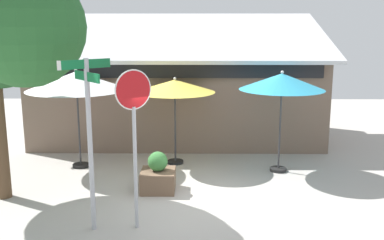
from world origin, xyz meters
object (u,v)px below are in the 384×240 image
at_px(patio_umbrella_ivory_left, 76,81).
at_px(patio_umbrella_mustard_center, 175,87).
at_px(street_sign_post, 89,127).
at_px(stop_sign, 134,121).
at_px(patio_umbrella_teal_right, 282,82).
at_px(sidewalk_planter, 158,176).

height_order(patio_umbrella_ivory_left, patio_umbrella_mustard_center, patio_umbrella_ivory_left).
relative_size(street_sign_post, stop_sign, 1.07).
distance_m(stop_sign, patio_umbrella_ivory_left, 4.21).
bearing_deg(patio_umbrella_ivory_left, patio_umbrella_mustard_center, 7.67).
relative_size(street_sign_post, patio_umbrella_teal_right, 1.21).
xyz_separation_m(street_sign_post, stop_sign, (0.80, 0.09, 0.10)).
relative_size(patio_umbrella_ivory_left, sidewalk_planter, 2.85).
height_order(patio_umbrella_teal_right, sidewalk_planter, patio_umbrella_teal_right).
relative_size(patio_umbrella_teal_right, sidewalk_planter, 2.84).
xyz_separation_m(stop_sign, patio_umbrella_teal_right, (3.30, 3.39, 0.28)).
distance_m(patio_umbrella_mustard_center, sidewalk_planter, 2.78).
xyz_separation_m(stop_sign, patio_umbrella_ivory_left, (-2.02, 3.68, 0.27)).
bearing_deg(stop_sign, patio_umbrella_mustard_center, 82.36).
bearing_deg(street_sign_post, stop_sign, 6.35).
bearing_deg(patio_umbrella_ivory_left, stop_sign, -61.19).
height_order(street_sign_post, stop_sign, street_sign_post).
bearing_deg(street_sign_post, sidewalk_planter, 62.68).
bearing_deg(stop_sign, street_sign_post, -173.65).
xyz_separation_m(patio_umbrella_ivory_left, patio_umbrella_teal_right, (5.32, -0.29, 0.02)).
bearing_deg(patio_umbrella_mustard_center, patio_umbrella_teal_right, -13.05).
distance_m(stop_sign, patio_umbrella_teal_right, 4.73).
bearing_deg(sidewalk_planter, patio_umbrella_teal_right, 25.53).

